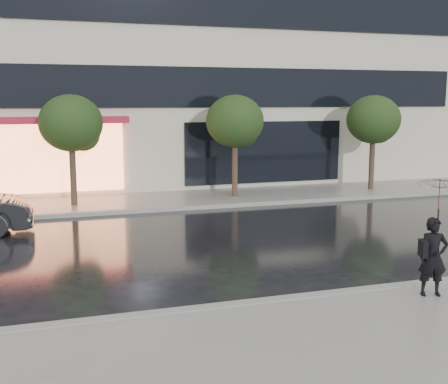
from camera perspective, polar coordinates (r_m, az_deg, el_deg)
name	(u,v)px	position (r m, az deg, el deg)	size (l,w,h in m)	color
ground	(252,289)	(11.56, 2.88, -9.82)	(120.00, 120.00, 0.00)	black
sidewalk_near	(329,355)	(8.79, 10.58, -15.94)	(60.00, 4.50, 0.12)	slate
sidewalk_far	(157,201)	(21.16, -6.84, -0.89)	(60.00, 3.50, 0.12)	slate
curb_near	(271,302)	(10.66, 4.79, -11.12)	(60.00, 0.25, 0.14)	gray
curb_far	(166,209)	(19.47, -5.88, -1.73)	(60.00, 0.25, 0.14)	gray
bg_building_right	(438,46)	(48.67, 20.96, 13.69)	(12.00, 12.00, 16.00)	#4C4C54
tree_mid_west	(73,125)	(20.29, -15.11, 6.56)	(2.20, 2.20, 3.99)	#33261C
tree_mid_east	(236,123)	(21.41, 1.25, 7.01)	(2.20, 2.20, 3.99)	#33261C
tree_far_east	(374,121)	(24.03, 15.03, 6.95)	(2.20, 2.20, 3.99)	#33261C
pedestrian_with_umbrella	(438,215)	(11.17, 20.89, -2.23)	(1.24, 1.25, 2.27)	black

